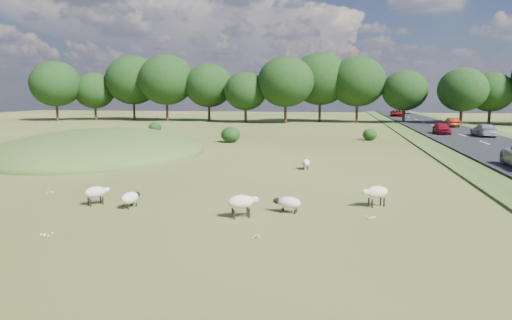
{
  "coord_description": "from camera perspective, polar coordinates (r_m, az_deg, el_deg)",
  "views": [
    {
      "loc": [
        6.64,
        -21.36,
        4.74
      ],
      "look_at": [
        2.0,
        4.0,
        1.0
      ],
      "focal_mm": 32.0,
      "sensor_mm": 36.0,
      "label": 1
    }
  ],
  "objects": [
    {
      "name": "road",
      "position": [
        53.27,
        24.88,
        2.52
      ],
      "size": [
        8.0,
        150.0,
        0.25
      ],
      "primitive_type": "cube",
      "color": "black",
      "rests_on": "ground"
    },
    {
      "name": "shrubs",
      "position": [
        48.87,
        -2.73,
        3.5
      ],
      "size": [
        27.07,
        11.35,
        1.53
      ],
      "color": "black",
      "rests_on": "ground"
    },
    {
      "name": "car_1",
      "position": [
        97.29,
        17.21,
        5.64
      ],
      "size": [
        2.2,
        4.76,
        1.32
      ],
      "primitive_type": "imported",
      "color": "maroon",
      "rests_on": "road"
    },
    {
      "name": "sheep_2",
      "position": [
        18.42,
        4.04,
        -5.34
      ],
      "size": [
        1.19,
        0.66,
        0.66
      ],
      "rotation": [
        0.0,
        0.0,
        2.97
      ],
      "color": "beige",
      "rests_on": "ground"
    },
    {
      "name": "mound",
      "position": [
        38.51,
        -18.68,
        0.75
      ],
      "size": [
        16.0,
        20.0,
        4.0
      ],
      "primitive_type": "ellipsoid",
      "color": "#33561E",
      "rests_on": "ground"
    },
    {
      "name": "sheep_6",
      "position": [
        19.96,
        14.78,
        -3.93
      ],
      "size": [
        1.26,
        0.99,
        0.9
      ],
      "rotation": [
        0.0,
        0.0,
        3.67
      ],
      "color": "beige",
      "rests_on": "ground"
    },
    {
      "name": "sheep_4",
      "position": [
        19.91,
        -15.44,
        -4.58
      ],
      "size": [
        0.67,
        1.2,
        0.67
      ],
      "rotation": [
        0.0,
        0.0,
        1.39
      ],
      "color": "beige",
      "rests_on": "ground"
    },
    {
      "name": "car_0",
      "position": [
        68.48,
        23.3,
        4.35
      ],
      "size": [
        1.32,
        3.79,
        1.25
      ],
      "primitive_type": "imported",
      "rotation": [
        0.0,
        0.0,
        3.14
      ],
      "color": "maroon",
      "rests_on": "road"
    },
    {
      "name": "sheep_1",
      "position": [
        30.88,
        -17.31,
        0.14
      ],
      "size": [
        0.59,
        1.17,
        0.83
      ],
      "rotation": [
        0.0,
        0.0,
        1.67
      ],
      "color": "beige",
      "rests_on": "ground"
    },
    {
      "name": "sheep_0",
      "position": [
        20.79,
        -19.37,
        -3.81
      ],
      "size": [
        0.97,
        1.09,
        0.81
      ],
      "rotation": [
        0.0,
        0.0,
        0.9
      ],
      "color": "beige",
      "rests_on": "ground"
    },
    {
      "name": "treeline",
      "position": [
        77.2,
        4.71,
        9.59
      ],
      "size": [
        96.28,
        14.66,
        11.7
      ],
      "color": "black",
      "rests_on": "ground"
    },
    {
      "name": "sheep_5",
      "position": [
        29.06,
        6.26,
        -0.38
      ],
      "size": [
        0.53,
        1.12,
        0.64
      ],
      "rotation": [
        0.0,
        0.0,
        4.77
      ],
      "color": "beige",
      "rests_on": "ground"
    },
    {
      "name": "car_2",
      "position": [
        54.67,
        26.6,
        3.37
      ],
      "size": [
        1.84,
        4.53,
        1.32
      ],
      "primitive_type": "imported",
      "rotation": [
        0.0,
        0.0,
        3.14
      ],
      "color": "#AEB0B7",
      "rests_on": "road"
    },
    {
      "name": "sheep_3",
      "position": [
        17.61,
        -1.8,
        -5.26
      ],
      "size": [
        1.28,
        0.96,
        0.9
      ],
      "rotation": [
        0.0,
        0.0,
        0.49
      ],
      "color": "beige",
      "rests_on": "ground"
    },
    {
      "name": "car_5",
      "position": [
        55.96,
        22.21,
        3.71
      ],
      "size": [
        1.54,
        3.82,
        1.3
      ],
      "primitive_type": "imported",
      "color": "maroon",
      "rests_on": "road"
    },
    {
      "name": "ground",
      "position": [
        42.16,
        1.24,
        1.8
      ],
      "size": [
        160.0,
        160.0,
        0.0
      ],
      "primitive_type": "plane",
      "color": "#3B4917",
      "rests_on": "ground"
    },
    {
      "name": "car_6",
      "position": [
        111.51,
        18.33,
        5.86
      ],
      "size": [
        1.74,
        4.28,
        1.24
      ],
      "primitive_type": "imported",
      "rotation": [
        0.0,
        0.0,
        3.14
      ],
      "color": "#A9ACB1",
      "rests_on": "road"
    }
  ]
}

